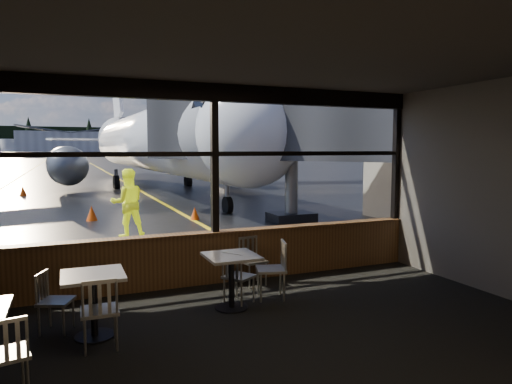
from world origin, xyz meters
TOP-DOWN VIEW (x-y plane):
  - ground_plane at (0.00, 120.00)m, footprint 520.00×520.00m
  - carpet_floor at (0.00, -3.00)m, footprint 8.00×6.00m
  - ceiling at (0.00, -3.00)m, footprint 8.00×6.00m
  - window_sill at (0.00, 0.00)m, footprint 8.00×0.28m
  - window_header at (0.00, 0.00)m, footprint 8.00×0.18m
  - mullion_centre at (0.00, 0.00)m, footprint 0.12×0.12m
  - mullion_right at (3.95, 0.00)m, footprint 0.12×0.12m
  - window_transom at (0.00, 0.00)m, footprint 8.00×0.10m
  - airliner at (2.68, 20.09)m, footprint 30.57×36.16m
  - jet_bridge at (3.60, 5.50)m, footprint 8.56×10.46m
  - cafe_table_near at (-0.19, -1.38)m, footprint 0.75×0.75m
  - cafe_table_mid at (-2.14, -1.68)m, footprint 0.75×0.75m
  - chair_near_e at (0.55, -1.19)m, footprint 0.64×0.64m
  - chair_near_w at (-0.00, -1.20)m, footprint 0.63×0.63m
  - chair_near_n at (0.56, -0.40)m, footprint 0.52×0.52m
  - chair_mid_s at (-2.09, -2.05)m, footprint 0.51×0.51m
  - chair_mid_w at (-2.58, -1.31)m, footprint 0.58×0.58m
  - chair_left_s at (-3.01, -2.87)m, footprint 0.55×0.55m
  - ground_crew at (-0.88, 5.07)m, footprint 0.94×0.75m
  - cone_nose at (1.57, 7.24)m, footprint 0.31×0.31m
  - cone_wing at (-4.44, 18.22)m, footprint 0.36×0.36m
  - terminal_annex at (10.00, 2.50)m, footprint 5.00×7.00m
  - hangar_mid at (0.00, 185.00)m, footprint 38.00×15.00m
  - hangar_right at (60.00, 178.00)m, footprint 50.00×20.00m
  - fuel_tank_b at (-20.00, 182.00)m, footprint 8.00×8.00m
  - fuel_tank_c at (-10.00, 182.00)m, footprint 8.00×8.00m
  - treeline at (0.00, 210.00)m, footprint 360.00×3.00m
  - cone_extra at (-1.65, 8.38)m, footprint 0.36×0.36m

SIDE VIEW (x-z plane):
  - ground_plane at x=0.00m, z-range 0.00..0.00m
  - carpet_floor at x=0.00m, z-range 0.01..0.01m
  - cone_nose at x=1.57m, z-range 0.00..0.43m
  - cone_wing at x=-4.44m, z-range 0.00..0.49m
  - cone_extra at x=-1.65m, z-range 0.00..0.50m
  - chair_mid_w at x=-2.58m, z-range 0.00..0.81m
  - cafe_table_near at x=-0.19m, z-range 0.00..0.82m
  - cafe_table_mid at x=-2.14m, z-range 0.00..0.83m
  - chair_near_w at x=0.00m, z-range 0.00..0.84m
  - chair_near_n at x=0.56m, z-range 0.00..0.85m
  - chair_left_s at x=-3.01m, z-range 0.00..0.85m
  - window_sill at x=0.00m, z-range 0.00..0.90m
  - chair_mid_s at x=-2.09m, z-range 0.00..0.91m
  - chair_near_e at x=0.55m, z-range 0.00..0.94m
  - ground_crew at x=-0.88m, z-range 0.00..1.85m
  - mullion_centre at x=0.00m, z-range 0.90..3.50m
  - mullion_right at x=3.95m, z-range 0.90..3.50m
  - jet_bridge at x=3.60m, z-range 0.00..4.57m
  - window_transom at x=0.00m, z-range 2.26..2.34m
  - terminal_annex at x=10.00m, z-range 0.00..6.00m
  - fuel_tank_b at x=-20.00m, z-range 0.00..6.00m
  - fuel_tank_c at x=-10.00m, z-range 0.00..6.00m
  - window_header at x=0.00m, z-range 3.20..3.50m
  - ceiling at x=0.00m, z-range 3.48..3.52m
  - hangar_mid at x=0.00m, z-range 0.00..10.00m
  - airliner at x=2.68m, z-range 0.00..10.70m
  - hangar_right at x=60.00m, z-range 0.00..12.00m
  - treeline at x=0.00m, z-range 0.00..12.00m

